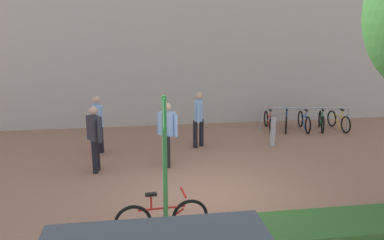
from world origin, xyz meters
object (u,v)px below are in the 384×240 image
object	(u,v)px
person_shirt_white	(198,116)
person_shirt_blue	(97,121)
bike_at_sign	(162,219)
bollard_steel	(273,132)
parking_sign_post	(165,150)
person_suited_navy	(95,135)
person_casual_tan	(167,130)
bike_rack_cluster	(304,121)

from	to	relation	value
person_shirt_white	person_shirt_blue	xyz separation A→B (m)	(-2.99, -0.25, 0.00)
bike_at_sign	person_shirt_blue	xyz separation A→B (m)	(-1.47, 4.94, 0.63)
bollard_steel	parking_sign_post	bearing A→B (deg)	-126.21
person_suited_navy	person_shirt_white	distance (m)	3.41
person_suited_navy	person_shirt_white	size ratio (longest dim) A/B	1.00
parking_sign_post	person_casual_tan	world-z (taller)	parking_sign_post
bike_rack_cluster	bollard_steel	world-z (taller)	bollard_steel
bike_rack_cluster	person_suited_navy	bearing A→B (deg)	-155.85
parking_sign_post	person_suited_navy	bearing A→B (deg)	111.89
bike_at_sign	bollard_steel	xyz separation A→B (m)	(3.84, 4.98, 0.10)
person_shirt_white	person_shirt_blue	size ratio (longest dim) A/B	1.00
parking_sign_post	bike_rack_cluster	world-z (taller)	parking_sign_post
person_suited_navy	person_shirt_blue	world-z (taller)	same
parking_sign_post	person_suited_navy	distance (m)	4.02
bollard_steel	person_shirt_white	distance (m)	2.40
bike_rack_cluster	person_shirt_blue	xyz separation A→B (m)	(-7.07, -1.68, 0.64)
person_suited_navy	person_casual_tan	bearing A→B (deg)	6.22
person_suited_navy	person_shirt_white	bearing A→B (deg)	30.26
person_casual_tan	bike_at_sign	bearing A→B (deg)	-96.68
person_casual_tan	person_shirt_blue	world-z (taller)	same
parking_sign_post	bollard_steel	size ratio (longest dim) A/B	2.88
person_shirt_white	person_shirt_blue	distance (m)	3.00
person_suited_navy	parking_sign_post	bearing A→B (deg)	-68.11
bike_rack_cluster	person_suited_navy	size ratio (longest dim) A/B	1.85
bike_rack_cluster	person_suited_navy	distance (m)	7.72
person_casual_tan	person_shirt_white	xyz separation A→B (m)	(1.09, 1.52, 0.00)
person_casual_tan	person_shirt_white	bearing A→B (deg)	54.32
person_suited_navy	person_shirt_white	xyz separation A→B (m)	(2.94, 1.72, 0.00)
person_shirt_blue	bike_at_sign	bearing A→B (deg)	-73.39
bike_at_sign	person_shirt_white	xyz separation A→B (m)	(1.52, 5.19, 0.63)
bike_rack_cluster	bollard_steel	distance (m)	2.41
person_shirt_blue	bike_rack_cluster	bearing A→B (deg)	13.35
parking_sign_post	person_casual_tan	xyz separation A→B (m)	(0.38, 3.88, -0.70)
person_casual_tan	person_shirt_blue	bearing A→B (deg)	146.31
bollard_steel	bike_rack_cluster	bearing A→B (deg)	43.12
parking_sign_post	person_shirt_blue	distance (m)	5.41
bollard_steel	person_casual_tan	size ratio (longest dim) A/B	0.52
person_shirt_white	person_casual_tan	bearing A→B (deg)	-125.68
bike_rack_cluster	person_suited_navy	world-z (taller)	person_suited_navy
parking_sign_post	bike_rack_cluster	size ratio (longest dim) A/B	0.81
person_shirt_blue	parking_sign_post	bearing A→B (deg)	-73.50
bike_at_sign	parking_sign_post	bearing A→B (deg)	-76.19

